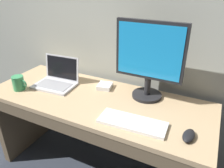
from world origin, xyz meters
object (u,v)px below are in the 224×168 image
laptop_silver (57,80)px  coffee_mug (19,83)px  computer_mouse (189,136)px  wired_keyboard (132,122)px  external_monitor (149,59)px  external_drive_box (105,86)px

laptop_silver → coffee_mug: bearing=-137.4°
computer_mouse → coffee_mug: 1.25m
laptop_silver → computer_mouse: size_ratio=2.70×
wired_keyboard → computer_mouse: computer_mouse is taller
laptop_silver → external_monitor: external_monitor is taller
wired_keyboard → computer_mouse: size_ratio=3.39×
external_monitor → computer_mouse: external_monitor is taller
external_monitor → wired_keyboard: size_ratio=1.32×
external_monitor → coffee_mug: 0.99m
laptop_silver → computer_mouse: laptop_silver is taller
external_monitor → coffee_mug: (-0.90, -0.32, -0.24)m
wired_keyboard → external_drive_box: 0.49m
wired_keyboard → computer_mouse: (0.32, 0.02, 0.01)m
laptop_silver → wired_keyboard: size_ratio=0.79×
laptop_silver → external_drive_box: size_ratio=2.88×
external_monitor → external_drive_box: 0.43m
external_monitor → external_drive_box: size_ratio=4.80×
external_drive_box → coffee_mug: coffee_mug is taller
external_drive_box → coffee_mug: size_ratio=0.88×
external_monitor → external_drive_box: external_monitor is taller
external_monitor → wired_keyboard: (0.03, -0.33, -0.28)m
laptop_silver → external_monitor: size_ratio=0.60×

